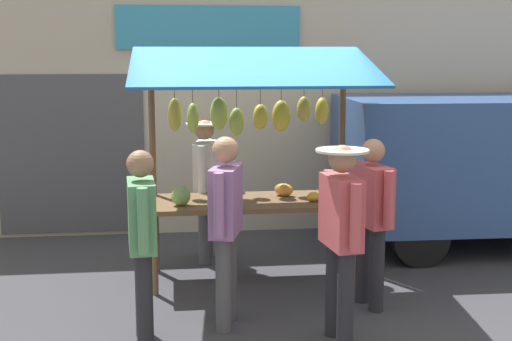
{
  "coord_description": "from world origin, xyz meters",
  "views": [
    {
      "loc": [
        0.82,
        7.33,
        2.47
      ],
      "look_at": [
        0.0,
        0.3,
        1.25
      ],
      "focal_mm": 49.49,
      "sensor_mm": 36.0,
      "label": 1
    }
  ],
  "objects_px": {
    "shopper_in_striped_shirt": "(371,211)",
    "parked_van": "(504,157)",
    "market_stall": "(251,136)",
    "shopper_with_ponytail": "(341,227)",
    "vendor_with_sunhat": "(205,178)",
    "shopper_in_grey_tee": "(142,233)",
    "shopper_with_shopping_bag": "(226,217)"
  },
  "relations": [
    {
      "from": "shopper_with_shopping_bag",
      "to": "shopper_in_striped_shirt",
      "type": "bearing_deg",
      "value": -62.81
    },
    {
      "from": "shopper_in_grey_tee",
      "to": "shopper_with_ponytail",
      "type": "relative_size",
      "value": 0.98
    },
    {
      "from": "market_stall",
      "to": "shopper_with_ponytail",
      "type": "relative_size",
      "value": 1.47
    },
    {
      "from": "market_stall",
      "to": "parked_van",
      "type": "relative_size",
      "value": 0.56
    },
    {
      "from": "market_stall",
      "to": "shopper_with_ponytail",
      "type": "distance_m",
      "value": 1.97
    },
    {
      "from": "vendor_with_sunhat",
      "to": "shopper_with_ponytail",
      "type": "bearing_deg",
      "value": 31.59
    },
    {
      "from": "vendor_with_sunhat",
      "to": "shopper_with_shopping_bag",
      "type": "distance_m",
      "value": 2.02
    },
    {
      "from": "parked_van",
      "to": "shopper_in_striped_shirt",
      "type": "bearing_deg",
      "value": 42.13
    },
    {
      "from": "shopper_in_striped_shirt",
      "to": "parked_van",
      "type": "distance_m",
      "value": 3.04
    },
    {
      "from": "market_stall",
      "to": "shopper_in_grey_tee",
      "type": "xyz_separation_m",
      "value": [
        1.09,
        1.62,
        -0.6
      ]
    },
    {
      "from": "shopper_with_ponytail",
      "to": "shopper_with_shopping_bag",
      "type": "distance_m",
      "value": 1.04
    },
    {
      "from": "market_stall",
      "to": "shopper_with_shopping_bag",
      "type": "bearing_deg",
      "value": 74.37
    },
    {
      "from": "shopper_with_ponytail",
      "to": "parked_van",
      "type": "relative_size",
      "value": 0.38
    },
    {
      "from": "market_stall",
      "to": "shopper_in_striped_shirt",
      "type": "height_order",
      "value": "market_stall"
    },
    {
      "from": "shopper_in_grey_tee",
      "to": "shopper_with_shopping_bag",
      "type": "distance_m",
      "value": 0.78
    },
    {
      "from": "market_stall",
      "to": "shopper_with_shopping_bag",
      "type": "relative_size",
      "value": 1.45
    },
    {
      "from": "shopper_with_ponytail",
      "to": "shopper_with_shopping_bag",
      "type": "bearing_deg",
      "value": 54.66
    },
    {
      "from": "shopper_in_grey_tee",
      "to": "parked_van",
      "type": "distance_m",
      "value": 5.13
    },
    {
      "from": "shopper_in_striped_shirt",
      "to": "parked_van",
      "type": "bearing_deg",
      "value": -62.24
    },
    {
      "from": "shopper_with_ponytail",
      "to": "shopper_in_grey_tee",
      "type": "bearing_deg",
      "value": 75.85
    },
    {
      "from": "shopper_with_shopping_bag",
      "to": "parked_van",
      "type": "distance_m",
      "value": 4.36
    },
    {
      "from": "vendor_with_sunhat",
      "to": "market_stall",
      "type": "bearing_deg",
      "value": 43.53
    },
    {
      "from": "shopper_with_shopping_bag",
      "to": "shopper_in_striped_shirt",
      "type": "distance_m",
      "value": 1.45
    },
    {
      "from": "vendor_with_sunhat",
      "to": "parked_van",
      "type": "xyz_separation_m",
      "value": [
        -3.79,
        -0.29,
        0.13
      ]
    },
    {
      "from": "shopper_in_grey_tee",
      "to": "shopper_with_shopping_bag",
      "type": "relative_size",
      "value": 0.96
    },
    {
      "from": "shopper_with_ponytail",
      "to": "vendor_with_sunhat",
      "type": "bearing_deg",
      "value": 14.5
    },
    {
      "from": "shopper_in_striped_shirt",
      "to": "vendor_with_sunhat",
      "type": "bearing_deg",
      "value": 28.15
    },
    {
      "from": "market_stall",
      "to": "vendor_with_sunhat",
      "type": "distance_m",
      "value": 1.01
    },
    {
      "from": "shopper_in_striped_shirt",
      "to": "parked_van",
      "type": "height_order",
      "value": "parked_van"
    },
    {
      "from": "market_stall",
      "to": "vendor_with_sunhat",
      "type": "xyz_separation_m",
      "value": [
        0.46,
        -0.69,
        -0.57
      ]
    },
    {
      "from": "parked_van",
      "to": "shopper_in_grey_tee",
      "type": "bearing_deg",
      "value": 31.51
    },
    {
      "from": "market_stall",
      "to": "shopper_with_ponytail",
      "type": "height_order",
      "value": "market_stall"
    }
  ]
}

